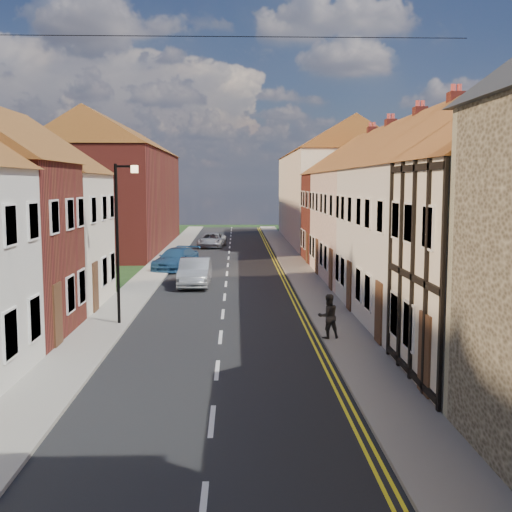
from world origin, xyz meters
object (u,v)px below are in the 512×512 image
object	(u,v)px
lamppost	(119,233)
car_mid	(195,272)
car_far	(176,259)
car_distant	(212,240)
pedestrian_right	(328,316)

from	to	relation	value
lamppost	car_mid	xyz separation A→B (m)	(2.19, 9.47, -2.80)
car_far	car_distant	size ratio (longest dim) A/B	1.06
lamppost	car_mid	size ratio (longest dim) A/B	1.35
lamppost	car_far	world-z (taller)	lamppost
car_far	car_distant	distance (m)	14.28
lamppost	pedestrian_right	distance (m)	8.40
car_distant	pedestrian_right	world-z (taller)	pedestrian_right
lamppost	pedestrian_right	world-z (taller)	lamppost
car_mid	pedestrian_right	distance (m)	13.24
car_distant	car_mid	bearing A→B (deg)	-83.76
car_far	car_distant	bearing A→B (deg)	99.72
car_mid	pedestrian_right	xyz separation A→B (m)	(5.33, -12.12, 0.15)
car_mid	car_distant	xyz separation A→B (m)	(0.13, 20.62, -0.12)
car_mid	car_far	distance (m)	6.64
car_distant	pedestrian_right	bearing A→B (deg)	-74.38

